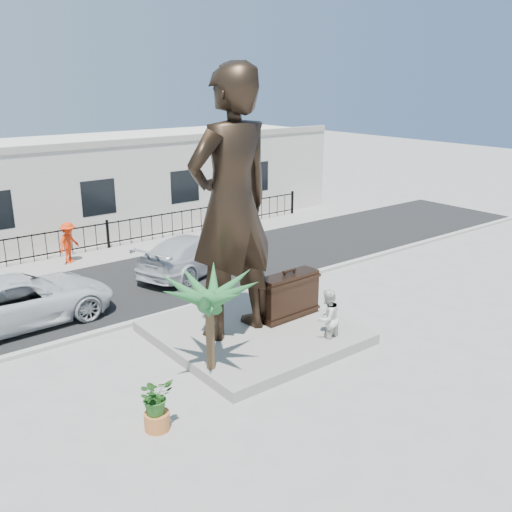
{
  "coord_description": "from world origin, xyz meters",
  "views": [
    {
      "loc": [
        -9.9,
        -10.69,
        7.35
      ],
      "look_at": [
        0.0,
        2.0,
        2.3
      ],
      "focal_mm": 40.0,
      "sensor_mm": 36.0,
      "label": 1
    }
  ],
  "objects": [
    {
      "name": "planter",
      "position": [
        -4.98,
        -0.87,
        0.2
      ],
      "size": [
        0.56,
        0.56,
        0.4
      ],
      "primitive_type": "cylinder",
      "color": "#BD6932",
      "rests_on": "ground"
    },
    {
      "name": "suitcase",
      "position": [
        0.87,
        1.48,
        0.99
      ],
      "size": [
        1.99,
        0.69,
        1.39
      ],
      "primitive_type": "cube",
      "rotation": [
        0.0,
        0.0,
        0.03
      ],
      "color": "black",
      "rests_on": "plinth"
    },
    {
      "name": "statue",
      "position": [
        -1.1,
        1.68,
        4.03
      ],
      "size": [
        2.81,
        1.93,
        7.47
      ],
      "primitive_type": "imported",
      "rotation": [
        0.0,
        0.0,
        3.19
      ],
      "color": "black",
      "rests_on": "plinth"
    },
    {
      "name": "curb",
      "position": [
        0.0,
        4.5,
        0.06
      ],
      "size": [
        40.0,
        0.25,
        0.12
      ],
      "primitive_type": "cube",
      "color": "#A5A399",
      "rests_on": "ground"
    },
    {
      "name": "car_white",
      "position": [
        -5.55,
        6.68,
        0.79
      ],
      "size": [
        5.68,
        2.74,
        1.56
      ],
      "primitive_type": "imported",
      "rotation": [
        0.0,
        0.0,
        1.6
      ],
      "color": "silver",
      "rests_on": "street"
    },
    {
      "name": "far_sidewalk",
      "position": [
        0.0,
        12.0,
        0.01
      ],
      "size": [
        40.0,
        2.5,
        0.02
      ],
      "primitive_type": "cube",
      "color": "#9E9991",
      "rests_on": "ground"
    },
    {
      "name": "worker",
      "position": [
        -2.14,
        11.77,
        0.87
      ],
      "size": [
        1.27,
        1.13,
        1.71
      ],
      "primitive_type": "imported",
      "rotation": [
        0.0,
        0.0,
        0.56
      ],
      "color": "#FF380D",
      "rests_on": "far_sidewalk"
    },
    {
      "name": "car_silver",
      "position": [
        1.27,
        7.63,
        0.75
      ],
      "size": [
        5.52,
        3.66,
        1.48
      ],
      "primitive_type": "imported",
      "rotation": [
        0.0,
        0.0,
        1.91
      ],
      "color": "silver",
      "rests_on": "street"
    },
    {
      "name": "street",
      "position": [
        0.0,
        8.0,
        0.01
      ],
      "size": [
        40.0,
        7.0,
        0.01
      ],
      "primitive_type": "cube",
      "color": "black",
      "rests_on": "ground"
    },
    {
      "name": "fence",
      "position": [
        0.0,
        12.8,
        0.6
      ],
      "size": [
        22.0,
        0.1,
        1.2
      ],
      "primitive_type": "cube",
      "color": "black",
      "rests_on": "ground"
    },
    {
      "name": "palm_tree",
      "position": [
        -2.83,
        0.23,
        0.0
      ],
      "size": [
        1.8,
        1.8,
        3.2
      ],
      "primitive_type": null,
      "color": "#215B2B",
      "rests_on": "ground"
    },
    {
      "name": "tourist",
      "position": [
        0.79,
        -0.26,
        0.86
      ],
      "size": [
        0.91,
        0.75,
        1.72
      ],
      "primitive_type": "imported",
      "rotation": [
        0.0,
        0.0,
        3.26
      ],
      "color": "silver",
      "rests_on": "ground"
    },
    {
      "name": "ground",
      "position": [
        0.0,
        0.0,
        0.0
      ],
      "size": [
        100.0,
        100.0,
        0.0
      ],
      "primitive_type": "plane",
      "color": "#9E9991",
      "rests_on": "ground"
    },
    {
      "name": "building",
      "position": [
        0.0,
        17.0,
        2.2
      ],
      "size": [
        28.0,
        7.0,
        4.4
      ],
      "primitive_type": "cube",
      "color": "silver",
      "rests_on": "ground"
    },
    {
      "name": "plinth",
      "position": [
        -0.5,
        1.5,
        0.15
      ],
      "size": [
        5.2,
        5.2,
        0.3
      ],
      "primitive_type": "cube",
      "color": "gray",
      "rests_on": "ground"
    },
    {
      "name": "shrub",
      "position": [
        -4.98,
        -0.87,
        0.82
      ],
      "size": [
        0.76,
        0.67,
        0.84
      ],
      "primitive_type": "imported",
      "rotation": [
        0.0,
        0.0,
        0.02
      ],
      "color": "#265A1D",
      "rests_on": "planter"
    }
  ]
}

